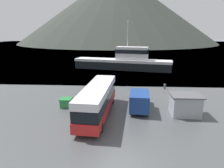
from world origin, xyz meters
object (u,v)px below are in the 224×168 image
dock_kiosk (185,105)px  delivery_van (139,100)px  tour_bus (98,99)px  fishing_boat (124,61)px  storage_bin (66,102)px

dock_kiosk → delivery_van: bearing=166.4°
tour_bus → delivery_van: tour_bus is taller
fishing_boat → dock_kiosk: (6.75, -28.10, -0.85)m
delivery_van → storage_bin: size_ratio=3.83×
tour_bus → delivery_van: (4.74, 1.82, -0.66)m
fishing_boat → storage_bin: fishing_boat is taller
tour_bus → dock_kiosk: (9.72, 0.61, -0.68)m
fishing_boat → storage_bin: 27.45m
delivery_van → storage_bin: delivery_van is taller
fishing_boat → storage_bin: (-7.23, -26.44, -1.50)m
delivery_van → tour_bus: bearing=-154.4°
storage_bin → dock_kiosk: dock_kiosk is taller
delivery_van → fishing_boat: fishing_boat is taller
delivery_van → fishing_boat: (-1.77, 26.89, 0.84)m
tour_bus → storage_bin: tour_bus is taller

